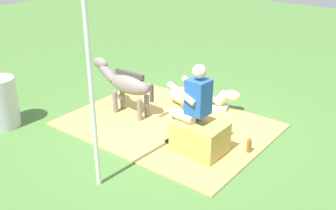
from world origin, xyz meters
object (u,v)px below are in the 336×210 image
at_px(person_seated, 192,103).
at_px(pony_lying, 197,97).
at_px(hay_bale, 200,138).
at_px(tent_pole_left, 92,99).
at_px(pony_standing, 126,84).
at_px(water_barrel, 1,102).
at_px(soda_bottle, 249,145).

bearing_deg(person_seated, pony_lying, -59.47).
bearing_deg(person_seated, hay_bale, 176.95).
bearing_deg(tent_pole_left, person_seated, -106.21).
bearing_deg(pony_standing, pony_lying, -128.66).
relative_size(pony_standing, pony_lying, 1.00).
height_order(pony_lying, water_barrel, water_barrel).
bearing_deg(pony_lying, soda_bottle, 149.38).
bearing_deg(soda_bottle, pony_lying, -30.62).
bearing_deg(person_seated, tent_pole_left, 73.79).
distance_m(person_seated, pony_lying, 1.64).
bearing_deg(water_barrel, hay_bale, -157.55).
height_order(soda_bottle, tent_pole_left, tent_pole_left).
bearing_deg(tent_pole_left, pony_lying, -82.88).
bearing_deg(pony_standing, tent_pole_left, 122.89).
distance_m(pony_lying, water_barrel, 3.39).
distance_m(hay_bale, pony_lying, 1.64).
bearing_deg(tent_pole_left, pony_standing, -57.11).
distance_m(water_barrel, tent_pole_left, 2.62).
bearing_deg(person_seated, water_barrel, 23.72).
height_order(person_seated, pony_lying, person_seated).
relative_size(pony_lying, soda_bottle, 5.05).
distance_m(pony_standing, soda_bottle, 2.40).
bearing_deg(pony_lying, person_seated, 120.53).
height_order(pony_standing, tent_pole_left, tent_pole_left).
xyz_separation_m(person_seated, soda_bottle, (-0.76, -0.41, -0.63)).
xyz_separation_m(hay_bale, tent_pole_left, (0.60, 1.48, 0.97)).
bearing_deg(person_seated, soda_bottle, -151.35).
bearing_deg(water_barrel, pony_standing, -129.77).
bearing_deg(tent_pole_left, water_barrel, -4.58).
distance_m(hay_bale, water_barrel, 3.35).
relative_size(hay_bale, pony_standing, 0.54).
height_order(pony_standing, soda_bottle, pony_standing).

